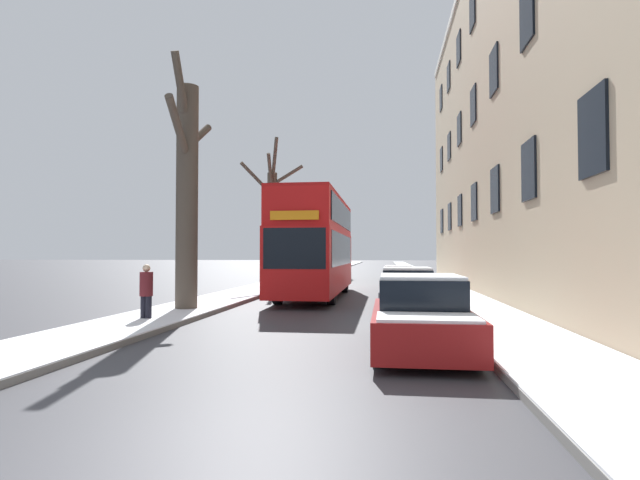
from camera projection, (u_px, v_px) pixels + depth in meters
name	position (u px, v px, depth m)	size (l,w,h in m)	color
ground_plane	(185.00, 464.00, 4.67)	(320.00, 320.00, 0.00)	#38383D
sidewalk_left	(327.00, 271.00, 57.84)	(2.51, 130.00, 0.16)	slate
sidewalk_right	(413.00, 271.00, 56.56)	(2.51, 130.00, 0.16)	slate
terrace_facade_right	(571.00, 109.00, 23.71)	(9.10, 37.00, 17.73)	tan
bare_tree_left_0	(187.00, 191.00, 16.80)	(0.76, 3.59, 8.49)	#4C4238
bare_tree_left_1	(272.00, 221.00, 29.04)	(3.45, 2.33, 8.41)	#4C4238
bare_tree_left_2	(305.00, 237.00, 40.86)	(2.41, 3.34, 7.02)	#4C4238
bare_tree_left_3	(321.00, 236.00, 52.80)	(2.67, 3.08, 7.79)	#4C4238
double_decker_bus	(316.00, 242.00, 22.81)	(2.50, 11.06, 4.50)	red
parked_car_0	(421.00, 317.00, 10.07)	(1.90, 4.51, 1.54)	maroon
parked_car_1	(407.00, 293.00, 16.47)	(1.83, 4.17, 1.53)	slate
parked_car_2	(402.00, 285.00, 22.14)	(1.83, 4.05, 1.31)	silver
parked_car_3	(398.00, 278.00, 27.70)	(1.75, 3.96, 1.34)	maroon
oncoming_van	(333.00, 263.00, 38.68)	(1.91, 4.85, 2.45)	#9EA3AD
pedestrian_left_sidewalk	(146.00, 291.00, 14.12)	(0.37, 0.37, 1.68)	black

